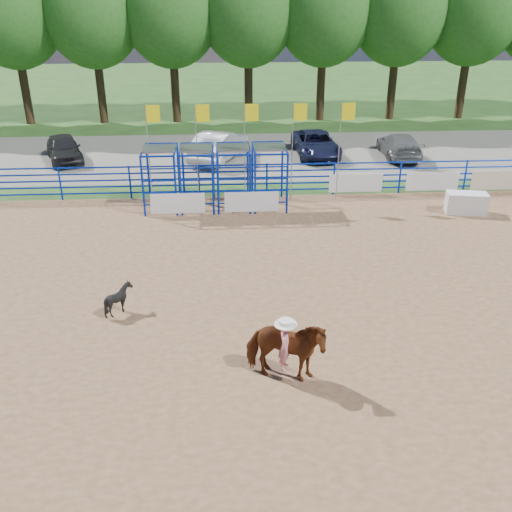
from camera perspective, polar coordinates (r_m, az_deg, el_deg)
The scene contains 13 objects.
ground at distance 16.64m, azimuth 3.80°, elevation -5.43°, with size 120.00×120.00×0.00m, color #376026.
arena_dirt at distance 16.63m, azimuth 3.80°, elevation -5.40°, with size 30.00×20.00×0.02m, color #8F6847.
gravel_strip at distance 32.37m, azimuth 0.08°, elevation 10.11°, with size 40.00×10.00×0.01m, color gray.
announcer_table at distance 25.08m, azimuth 20.28°, elevation 5.00°, with size 1.60×0.75×0.86m, color silver.
horse_and_rider at distance 13.42m, azimuth 2.93°, elevation -9.18°, with size 2.12×1.39×2.25m.
calf at distance 16.70m, azimuth -13.56°, elevation -4.18°, with size 0.72×0.81×0.89m, color black.
car_a at distance 32.57m, azimuth -18.65°, elevation 10.16°, with size 1.63×4.04×1.38m, color black.
car_b at distance 31.23m, azimuth -3.73°, elevation 10.97°, with size 1.64×4.71×1.55m, color #93969B.
car_c at distance 32.15m, azimuth 6.00°, elevation 11.08°, with size 2.17×4.70×1.31m, color #141834.
car_d at distance 32.67m, azimuth 14.13°, elevation 10.67°, with size 1.79×4.41×1.28m, color slate.
perimeter_fence at distance 16.27m, azimuth 3.88°, elevation -3.16°, with size 30.10×20.10×1.50m.
chute_assembly at distance 24.12m, azimuth -3.23°, elevation 7.83°, with size 19.32×2.41×4.20m.
treeline at distance 40.23m, azimuth -0.80°, elevation 23.95°, with size 56.40×6.40×11.24m.
Camera 1 is at (-1.98, -14.17, 8.49)m, focal length 40.00 mm.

